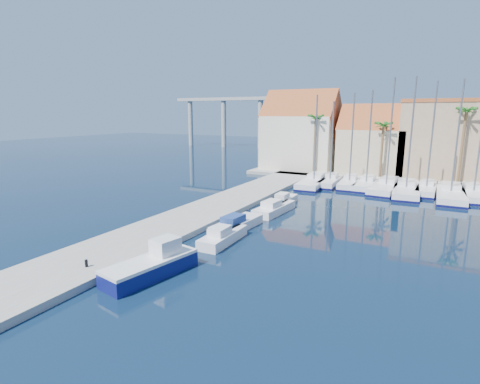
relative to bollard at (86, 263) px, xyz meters
name	(u,v)px	position (x,y,z in m)	size (l,w,h in m)	color
ground	(193,298)	(7.76, 0.56, -0.74)	(260.00, 260.00, 0.00)	black
quay_west	(196,215)	(-1.24, 14.06, -0.49)	(6.00, 77.00, 0.50)	gray
shore_north	(426,178)	(17.76, 48.56, -0.49)	(54.00, 16.00, 0.50)	gray
bollard	(86,263)	(0.00, 0.00, 0.00)	(0.19, 0.19, 0.47)	black
fishing_boat	(153,264)	(3.84, 1.85, -0.01)	(3.20, 6.50, 2.18)	navy
motorboat_west_0	(222,236)	(4.59, 9.19, -0.23)	(1.85, 5.40, 1.40)	white
motorboat_west_1	(236,224)	(3.97, 12.64, -0.23)	(2.35, 6.14, 1.40)	white
motorboat_west_2	(274,208)	(4.69, 19.38, -0.23)	(2.41, 6.27, 1.40)	white
motorboat_west_3	(283,200)	(4.30, 23.04, -0.23)	(1.74, 5.12, 1.40)	white
sailboat_0	(315,181)	(4.02, 35.89, -0.17)	(3.55, 11.23, 12.44)	white
sailboat_1	(331,181)	(5.95, 37.04, -0.14)	(2.56, 8.48, 11.62)	white
sailboat_2	(350,182)	(8.62, 37.07, -0.12)	(2.76, 8.62, 12.62)	white
sailboat_3	(367,184)	(10.88, 37.18, -0.12)	(2.59, 8.87, 12.90)	white
sailboat_4	(387,186)	(13.52, 36.74, -0.14)	(3.70, 11.05, 14.36)	white
sailboat_5	(406,189)	(15.90, 35.84, -0.15)	(3.71, 11.47, 14.28)	white
sailboat_6	(427,188)	(18.20, 37.34, -0.09)	(2.49, 8.43, 13.80)	white
sailboat_7	(450,193)	(20.84, 35.76, -0.16)	(3.22, 11.70, 13.81)	white
sailboat_8	(473,193)	(23.21, 37.15, -0.16)	(3.45, 10.08, 11.65)	white
building_0	(301,134)	(-2.24, 47.56, 5.79)	(12.30, 9.00, 13.50)	beige
building_1	(373,143)	(9.76, 47.56, 4.56)	(10.30, 8.00, 11.00)	#C2AD89
building_2	(453,139)	(20.76, 48.56, 5.52)	(14.20, 10.20, 11.50)	tan
palm_0	(316,119)	(1.76, 42.56, 8.34)	(2.60, 2.60, 10.15)	brown
palm_1	(384,127)	(11.76, 42.56, 7.40)	(2.60, 2.60, 9.15)	brown
palm_2	(466,113)	(21.76, 42.56, 9.28)	(2.60, 2.60, 11.15)	brown
viaduct	(244,112)	(-31.31, 82.56, 9.51)	(48.00, 2.20, 14.45)	#9E9E99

